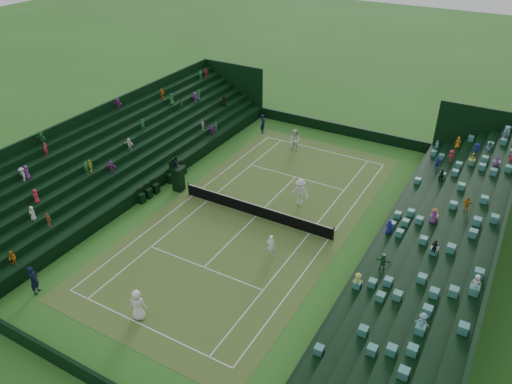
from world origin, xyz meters
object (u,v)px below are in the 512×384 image
tennis_net (256,210)px  player_far_west (295,141)px  player_near_east (271,246)px  player_near_west (138,305)px  player_far_east (300,192)px  umpire_chair (178,176)px

tennis_net → player_far_west: size_ratio=5.87×
player_near_east → player_far_west: player_far_west is taller
player_near_west → player_far_west: bearing=-108.7°
tennis_net → player_far_west: player_far_west is taller
tennis_net → player_far_east: size_ratio=5.75×
player_near_west → player_near_east: size_ratio=1.17×
umpire_chair → player_near_west: bearing=-61.8°
tennis_net → player_near_east: player_near_east is taller
player_far_east → player_far_west: bearing=118.4°
player_far_west → player_near_west: bearing=-71.2°
player_far_west → player_far_east: size_ratio=0.98×
player_near_west → player_far_west: size_ratio=0.94×
tennis_net → player_near_east: size_ratio=7.28×
player_far_east → umpire_chair: bearing=-162.4°
player_far_east → player_near_east: bearing=-80.6°
tennis_net → umpire_chair: bearing=178.1°
umpire_chair → player_near_east: size_ratio=1.79×
umpire_chair → player_far_east: umpire_chair is taller
player_far_east → tennis_net: bearing=-122.8°
tennis_net → player_far_east: player_far_east is taller
tennis_net → umpire_chair: size_ratio=4.08×
tennis_net → player_near_west: size_ratio=6.22×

